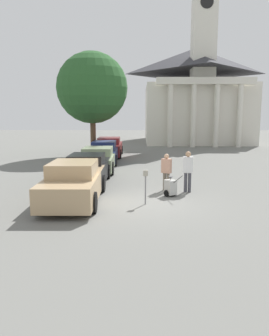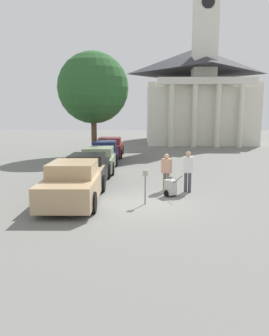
# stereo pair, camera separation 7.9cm
# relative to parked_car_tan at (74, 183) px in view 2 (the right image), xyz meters

# --- Properties ---
(ground_plane) EXTENTS (120.00, 120.00, 0.00)m
(ground_plane) POSITION_rel_parked_car_tan_xyz_m (2.59, -0.16, -0.74)
(ground_plane) COLOR slate
(parked_car_tan) EXTENTS (2.11, 5.06, 1.59)m
(parked_car_tan) POSITION_rel_parked_car_tan_xyz_m (0.00, 0.00, 0.00)
(parked_car_tan) COLOR tan
(parked_car_tan) RESTS_ON ground_plane
(parked_car_black) EXTENTS (1.99, 4.72, 1.49)m
(parked_car_black) POSITION_rel_parked_car_tan_xyz_m (-0.00, 3.14, -0.03)
(parked_car_black) COLOR black
(parked_car_black) RESTS_ON ground_plane
(parked_car_sage) EXTENTS (2.11, 5.12, 1.43)m
(parked_car_sage) POSITION_rel_parked_car_tan_xyz_m (0.00, 7.16, -0.06)
(parked_car_sage) COLOR gray
(parked_car_sage) RESTS_ON ground_plane
(parked_car_navy) EXTENTS (1.99, 5.24, 1.53)m
(parked_car_navy) POSITION_rel_parked_car_tan_xyz_m (0.00, 10.54, -0.03)
(parked_car_navy) COLOR #19234C
(parked_car_navy) RESTS_ON ground_plane
(parked_car_maroon) EXTENTS (2.14, 5.12, 1.54)m
(parked_car_maroon) POSITION_rel_parked_car_tan_xyz_m (0.00, 14.11, -0.02)
(parked_car_maroon) COLOR maroon
(parked_car_maroon) RESTS_ON ground_plane
(parking_meter) EXTENTS (0.18, 0.09, 1.30)m
(parking_meter) POSITION_rel_parked_car_tan_xyz_m (2.74, -0.35, 0.17)
(parking_meter) COLOR slate
(parking_meter) RESTS_ON ground_plane
(person_worker) EXTENTS (0.47, 0.40, 1.65)m
(person_worker) POSITION_rel_parked_car_tan_xyz_m (3.70, 1.94, 0.19)
(person_worker) COLOR #665B4C
(person_worker) RESTS_ON ground_plane
(person_supervisor) EXTENTS (0.45, 0.28, 1.79)m
(person_supervisor) POSITION_rel_parked_car_tan_xyz_m (4.60, 1.64, 0.28)
(person_supervisor) COLOR #3F3F47
(person_supervisor) RESTS_ON ground_plane
(equipment_cart) EXTENTS (0.69, 0.94, 1.00)m
(equipment_cart) POSITION_rel_parked_car_tan_xyz_m (3.79, 0.91, -0.36)
(equipment_cart) COLOR #B2B2AD
(equipment_cart) RESTS_ON ground_plane
(church) EXTENTS (12.14, 13.76, 23.67)m
(church) POSITION_rel_parked_car_tan_xyz_m (9.17, 28.55, 5.28)
(church) COLOR silver
(church) RESTS_ON ground_plane
(shade_tree) EXTENTS (5.60, 5.60, 8.24)m
(shade_tree) POSITION_rel_parked_car_tan_xyz_m (-1.30, 14.13, 4.68)
(shade_tree) COLOR brown
(shade_tree) RESTS_ON ground_plane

